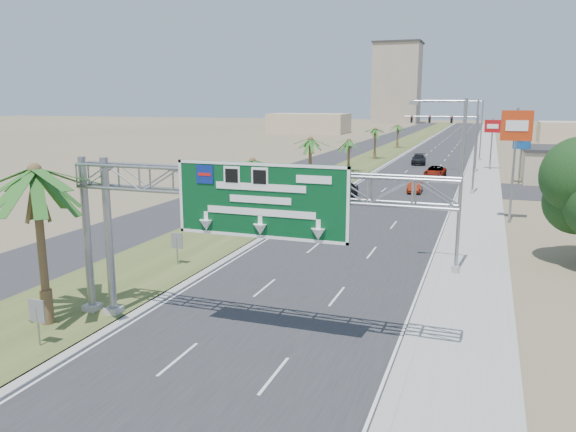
% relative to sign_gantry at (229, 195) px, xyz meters
% --- Properties ---
extents(road, '(12.00, 300.00, 0.02)m').
position_rel_sign_gantry_xyz_m(road, '(1.06, 100.07, -6.05)').
color(road, '#28282B').
rests_on(road, ground).
extents(sidewalk_right, '(4.00, 300.00, 0.10)m').
position_rel_sign_gantry_xyz_m(sidewalk_right, '(9.56, 100.07, -6.01)').
color(sidewalk_right, '#9E9B93').
rests_on(sidewalk_right, ground).
extents(median_grass, '(7.00, 300.00, 0.12)m').
position_rel_sign_gantry_xyz_m(median_grass, '(-8.94, 100.07, -6.00)').
color(median_grass, '#415324').
rests_on(median_grass, ground).
extents(opposing_road, '(8.00, 300.00, 0.02)m').
position_rel_sign_gantry_xyz_m(opposing_road, '(-15.94, 100.07, -6.05)').
color(opposing_road, '#28282B').
rests_on(opposing_road, ground).
extents(sign_gantry, '(16.75, 1.24, 7.50)m').
position_rel_sign_gantry_xyz_m(sign_gantry, '(0.00, 0.00, 0.00)').
color(sign_gantry, gray).
rests_on(sign_gantry, ground).
extents(palm_near, '(5.70, 5.70, 8.35)m').
position_rel_sign_gantry_xyz_m(palm_near, '(-8.14, -1.93, 0.87)').
color(palm_near, brown).
rests_on(palm_near, ground).
extents(palm_row_b, '(3.99, 3.99, 5.95)m').
position_rel_sign_gantry_xyz_m(palm_row_b, '(-8.44, 22.07, -1.16)').
color(palm_row_b, brown).
rests_on(palm_row_b, ground).
extents(palm_row_c, '(3.99, 3.99, 6.75)m').
position_rel_sign_gantry_xyz_m(palm_row_c, '(-8.44, 38.07, -0.39)').
color(palm_row_c, brown).
rests_on(palm_row_c, ground).
extents(palm_row_d, '(3.99, 3.99, 5.45)m').
position_rel_sign_gantry_xyz_m(palm_row_d, '(-8.44, 56.07, -1.64)').
color(palm_row_d, brown).
rests_on(palm_row_d, ground).
extents(palm_row_e, '(3.99, 3.99, 6.15)m').
position_rel_sign_gantry_xyz_m(palm_row_e, '(-8.44, 75.07, -0.97)').
color(palm_row_e, brown).
rests_on(palm_row_e, ground).
extents(palm_row_f, '(3.99, 3.99, 5.75)m').
position_rel_sign_gantry_xyz_m(palm_row_f, '(-8.44, 100.07, -1.35)').
color(palm_row_f, brown).
rests_on(palm_row_f, ground).
extents(streetlight_near, '(3.27, 0.44, 10.00)m').
position_rel_sign_gantry_xyz_m(streetlight_near, '(8.36, 12.07, -1.36)').
color(streetlight_near, gray).
rests_on(streetlight_near, ground).
extents(streetlight_mid, '(3.27, 0.44, 10.00)m').
position_rel_sign_gantry_xyz_m(streetlight_mid, '(8.36, 42.07, -1.36)').
color(streetlight_mid, gray).
rests_on(streetlight_mid, ground).
extents(streetlight_far, '(3.27, 0.44, 10.00)m').
position_rel_sign_gantry_xyz_m(streetlight_far, '(8.36, 78.07, -1.36)').
color(streetlight_far, gray).
rests_on(streetlight_far, ground).
extents(signal_mast, '(10.28, 0.71, 8.00)m').
position_rel_sign_gantry_xyz_m(signal_mast, '(6.23, 62.05, -1.21)').
color(signal_mast, gray).
rests_on(signal_mast, ground).
extents(median_signback_a, '(0.75, 0.08, 2.08)m').
position_rel_sign_gantry_xyz_m(median_signback_a, '(-6.74, -3.93, -4.61)').
color(median_signback_a, gray).
rests_on(median_signback_a, ground).
extents(median_signback_b, '(0.75, 0.08, 2.08)m').
position_rel_sign_gantry_xyz_m(median_signback_b, '(-7.44, 8.07, -4.61)').
color(median_signback_b, gray).
rests_on(median_signback_b, ground).
extents(tower_distant, '(20.00, 16.00, 35.00)m').
position_rel_sign_gantry_xyz_m(tower_distant, '(-30.94, 240.07, 11.44)').
color(tower_distant, tan).
rests_on(tower_distant, ground).
extents(building_distant_left, '(24.00, 14.00, 6.00)m').
position_rel_sign_gantry_xyz_m(building_distant_left, '(-43.94, 150.07, -3.06)').
color(building_distant_left, tan).
rests_on(building_distant_left, ground).
extents(car_left_lane, '(2.53, 5.07, 1.66)m').
position_rel_sign_gantry_xyz_m(car_left_lane, '(-3.87, 35.00, -5.23)').
color(car_left_lane, black).
rests_on(car_left_lane, ground).
extents(car_mid_lane, '(1.65, 4.24, 1.37)m').
position_rel_sign_gantry_xyz_m(car_mid_lane, '(2.56, 41.56, -5.37)').
color(car_mid_lane, maroon).
rests_on(car_mid_lane, ground).
extents(car_right_lane, '(2.65, 5.35, 1.46)m').
position_rel_sign_gantry_xyz_m(car_right_lane, '(3.49, 55.04, -5.33)').
color(car_right_lane, gray).
rests_on(car_right_lane, ground).
extents(car_far, '(2.66, 5.58, 1.57)m').
position_rel_sign_gantry_xyz_m(car_far, '(-0.42, 70.06, -5.27)').
color(car_far, black).
rests_on(car_far, ground).
extents(pole_sign_red_near, '(2.41, 0.49, 9.33)m').
position_rel_sign_gantry_xyz_m(pole_sign_red_near, '(11.90, 28.16, 1.31)').
color(pole_sign_red_near, gray).
rests_on(pole_sign_red_near, ground).
extents(pole_sign_blue, '(2.01, 0.81, 7.42)m').
position_rel_sign_gantry_xyz_m(pole_sign_blue, '(13.58, 52.13, -0.61)').
color(pole_sign_blue, gray).
rests_on(pole_sign_blue, ground).
extents(pole_sign_red_far, '(2.22, 0.59, 7.42)m').
position_rel_sign_gantry_xyz_m(pole_sign_red_far, '(10.24, 65.66, -0.24)').
color(pole_sign_red_far, gray).
rests_on(pole_sign_red_far, ground).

